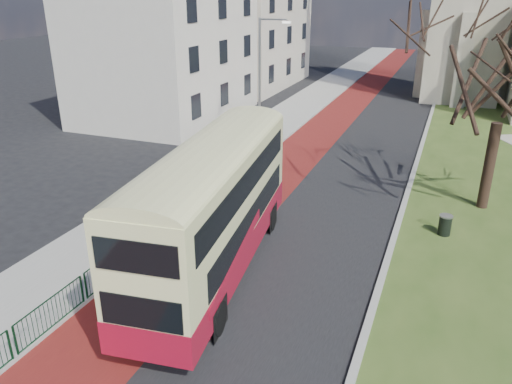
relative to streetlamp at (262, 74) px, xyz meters
The scene contains 13 objects.
ground 19.08m from the streetlamp, 76.42° to the right, with size 160.00×160.00×0.00m, color black.
road_carriageway 7.70m from the streetlamp, 18.88° to the left, with size 9.00×120.00×0.01m, color black.
bus_lane 5.91m from the streetlamp, 32.43° to the left, with size 3.40×120.00×0.01m, color #591414.
pavement_west 5.00m from the streetlamp, 108.07° to the left, with size 4.00×120.00×0.12m, color gray.
kerb_west 5.13m from the streetlamp, 56.03° to the left, with size 0.25×120.00×0.13m, color #999993.
kerb_east 12.07m from the streetlamp, 20.95° to the left, with size 0.25×80.00×0.13m, color #999993.
pedestrian_railing 14.64m from the streetlamp, 84.30° to the right, with size 0.07×24.00×1.12m.
street_block_near 10.62m from the streetlamp, 157.49° to the left, with size 10.30×14.30×13.00m.
street_block_far 22.24m from the streetlamp, 115.76° to the left, with size 10.30×16.30×11.50m.
streetlamp is the anchor object (origin of this frame).
bus 17.30m from the streetlamp, 74.66° to the right, with size 4.11×11.78×4.82m.
winter_tree_near 15.70m from the streetlamp, 25.30° to the right, with size 8.67×8.67×10.67m.
litter_bin 16.68m from the streetlamp, 40.04° to the right, with size 0.67×0.67×0.90m.
Camera 1 is at (7.58, -13.13, 9.82)m, focal length 35.00 mm.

